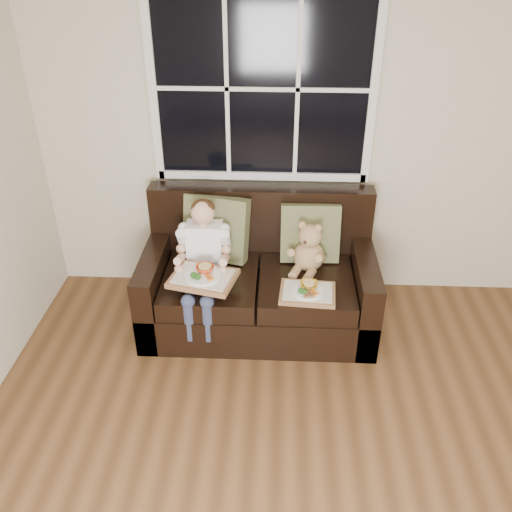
# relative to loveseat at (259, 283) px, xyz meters

# --- Properties ---
(room_walls) EXTENTS (4.52, 5.02, 2.71)m
(room_walls) POSITION_rel_loveseat_xyz_m (0.55, -2.02, 1.28)
(room_walls) COLOR beige
(room_walls) RESTS_ON ground
(window_back) EXTENTS (1.62, 0.04, 1.37)m
(window_back) POSITION_rel_loveseat_xyz_m (0.00, 0.46, 1.34)
(window_back) COLOR black
(window_back) RESTS_ON room_walls
(loveseat) EXTENTS (1.70, 0.92, 0.96)m
(loveseat) POSITION_rel_loveseat_xyz_m (0.00, 0.00, 0.00)
(loveseat) COLOR black
(loveseat) RESTS_ON ground
(pillow_left) EXTENTS (0.53, 0.34, 0.50)m
(pillow_left) POSITION_rel_loveseat_xyz_m (-0.33, 0.15, 0.38)
(pillow_left) COLOR olive
(pillow_left) RESTS_ON loveseat
(pillow_right) EXTENTS (0.44, 0.21, 0.45)m
(pillow_right) POSITION_rel_loveseat_xyz_m (0.37, 0.15, 0.36)
(pillow_right) COLOR olive
(pillow_right) RESTS_ON loveseat
(child) EXTENTS (0.37, 0.59, 0.85)m
(child) POSITION_rel_loveseat_xyz_m (-0.40, -0.12, 0.33)
(child) COLOR white
(child) RESTS_ON loveseat
(teddy_bear) EXTENTS (0.28, 0.33, 0.40)m
(teddy_bear) POSITION_rel_loveseat_xyz_m (0.37, -0.00, 0.30)
(teddy_bear) COLOR tan
(teddy_bear) RESTS_ON loveseat
(tray_left) EXTENTS (0.50, 0.42, 0.10)m
(tray_left) POSITION_rel_loveseat_xyz_m (-0.37, -0.34, 0.27)
(tray_left) COLOR #A4764A
(tray_left) RESTS_ON child
(tray_right) EXTENTS (0.40, 0.32, 0.09)m
(tray_right) POSITION_rel_loveseat_xyz_m (0.35, -0.34, 0.17)
(tray_right) COLOR #A4764A
(tray_right) RESTS_ON loveseat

